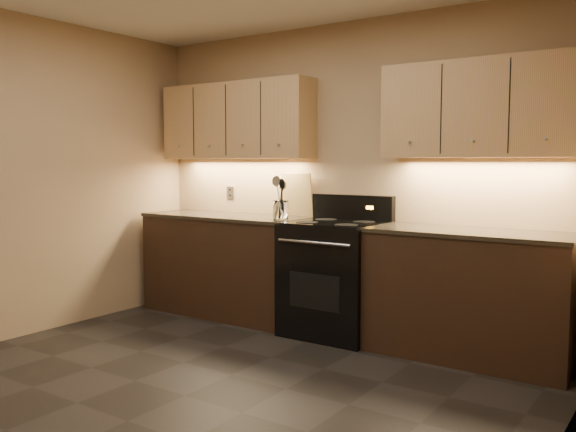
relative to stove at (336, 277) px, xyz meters
name	(u,v)px	position (x,y,z in m)	size (l,w,h in m)	color
floor	(185,396)	(-0.08, -1.68, -0.48)	(4.00, 4.00, 0.00)	black
wall_back	(347,176)	(-0.08, 0.32, 0.82)	(4.00, 0.04, 2.60)	tan
wall_right	(540,191)	(1.92, -1.68, 0.82)	(0.04, 4.00, 2.60)	tan
counter_left	(227,264)	(-1.18, 0.02, -0.01)	(1.62, 0.62, 0.93)	black
counter_right	(469,294)	(1.10, 0.02, -0.01)	(1.46, 0.62, 0.93)	black
stove	(336,277)	(0.00, 0.00, 0.00)	(0.76, 0.68, 1.14)	black
upper_cab_left	(236,121)	(-1.18, 0.17, 1.32)	(1.60, 0.30, 0.70)	tan
upper_cab_right	(481,109)	(1.10, 0.17, 1.32)	(1.44, 0.30, 0.70)	tan
outlet_plate	(230,192)	(-1.38, 0.31, 0.64)	(0.09, 0.01, 0.12)	#B2B5BA
utensil_crock	(281,211)	(-0.50, -0.07, 0.53)	(0.17, 0.17, 0.16)	white
cutting_board	(298,195)	(-0.56, 0.28, 0.65)	(0.31, 0.02, 0.39)	#D5BB72
wooden_spoon	(277,199)	(-0.54, -0.08, 0.62)	(0.06, 0.06, 0.31)	#D5BB72
black_spoon	(282,198)	(-0.50, -0.05, 0.63)	(0.06, 0.06, 0.32)	black
black_turner	(280,199)	(-0.50, -0.09, 0.63)	(0.08, 0.08, 0.32)	black
steel_spatula	(283,198)	(-0.48, -0.06, 0.64)	(0.08, 0.08, 0.34)	silver
steel_skimmer	(282,197)	(-0.47, -0.09, 0.64)	(0.09, 0.09, 0.35)	silver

